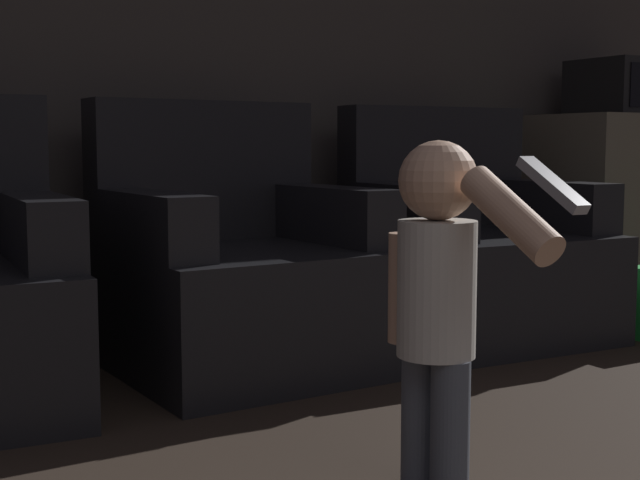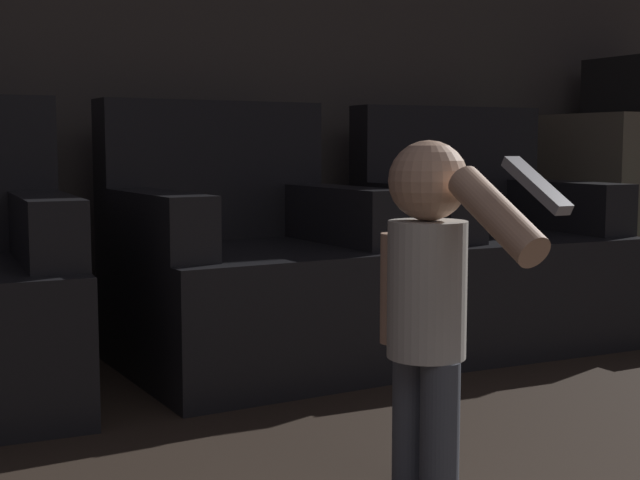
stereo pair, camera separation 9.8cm
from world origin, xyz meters
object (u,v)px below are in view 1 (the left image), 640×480
(armchair_right, at_px, (471,256))
(microwave, at_px, (629,88))
(person_toddler, at_px, (439,289))
(armchair_middle, at_px, (239,275))

(armchair_right, relative_size, microwave, 1.76)
(armchair_right, xyz_separation_m, person_toddler, (-1.17, -1.28, 0.14))
(armchair_middle, distance_m, person_toddler, 1.29)
(armchair_right, bearing_deg, microwave, 15.97)
(armchair_right, distance_m, person_toddler, 1.74)
(armchair_right, xyz_separation_m, microwave, (1.23, 0.28, 0.73))
(armchair_middle, xyz_separation_m, armchair_right, (1.05, -0.00, 0.00))
(armchair_middle, bearing_deg, microwave, 5.28)
(armchair_middle, xyz_separation_m, microwave, (2.28, 0.28, 0.73))
(armchair_middle, height_order, armchair_right, same)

